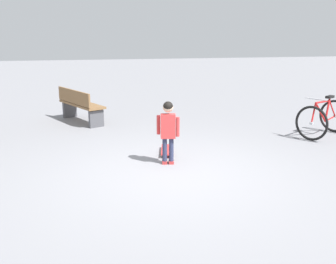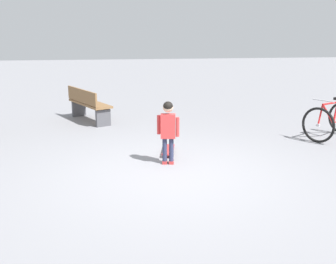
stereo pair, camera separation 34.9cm
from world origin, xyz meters
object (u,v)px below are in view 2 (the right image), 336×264
Objects in this scene: bicycle_mid at (332,120)px; street_bench at (88,104)px; child_person at (168,126)px; skateboard at (168,150)px.

bicycle_mid reaches higher than street_bench.
child_person is 3.74m from bicycle_mid.
child_person is at bearing -161.99° from bicycle_mid.
bicycle_mid reaches higher than skateboard.
skateboard is at bearing 81.26° from child_person.
skateboard is at bearing -170.84° from bicycle_mid.
street_bench is at bearing 112.97° from child_person.
bicycle_mid is 0.79× the size of street_bench.
bicycle_mid is at bearing 9.16° from skateboard.
child_person is 0.83× the size of bicycle_mid.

